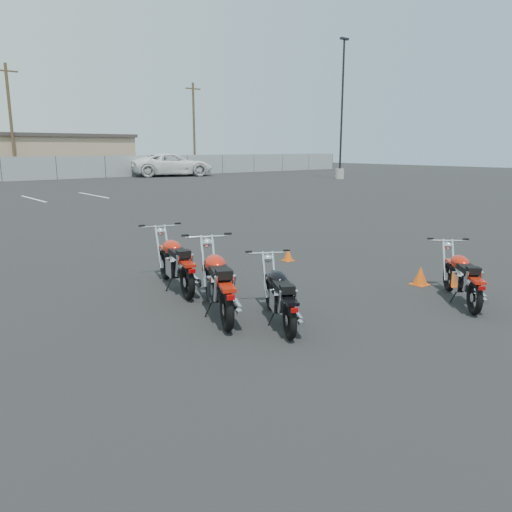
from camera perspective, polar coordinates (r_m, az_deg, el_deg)
ground at (r=7.97m, az=1.62°, el=-5.47°), size 120.00×120.00×0.00m
motorcycle_front_red at (r=8.80m, az=-9.15°, el=-0.78°), size 0.97×2.08×1.02m
motorcycle_second_black at (r=7.01m, az=2.77°, el=-4.56°), size 1.20×1.72×0.88m
motorcycle_third_red at (r=7.38m, az=-4.33°, el=-3.09°), size 1.32×2.08×1.05m
motorcycle_rear_red at (r=8.61m, az=22.53°, el=-2.28°), size 1.51×1.55×0.89m
training_cone_near at (r=10.97m, az=3.69°, el=0.17°), size 0.23×0.23×0.27m
training_cone_far at (r=9.49m, az=18.27°, el=-2.15°), size 0.28×0.28×0.34m
light_pole_east at (r=41.12m, az=9.66°, el=12.58°), size 0.80×0.70×10.63m
tan_building_east at (r=51.95m, az=-22.90°, el=10.67°), size 14.40×9.40×3.70m
utility_pole_c at (r=46.12m, az=-26.23°, el=13.83°), size 1.80×0.24×9.00m
utility_pole_d at (r=54.19m, az=-7.10°, el=14.54°), size 1.80×0.24×9.00m
white_van at (r=45.15m, az=-9.54°, el=10.96°), size 5.42×8.75×3.10m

